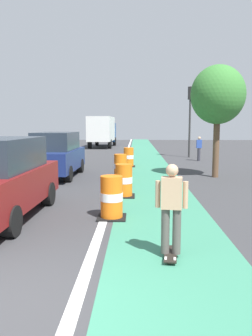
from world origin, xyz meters
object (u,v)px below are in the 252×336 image
object	(u,v)px
traffic_barrel_mid	(124,181)
traffic_barrel_far	(129,157)
delivery_truck_down_block	(102,130)
street_tree_sidewalk	(218,95)
traffic_barrel_front	(112,198)
skateboarder_on_lane	(171,208)
traffic_barrel_back	(120,167)
pedestrian_crossing	(199,148)
parked_suv_second	(57,154)
traffic_light_corner	(190,109)

from	to	relation	value
traffic_barrel_mid	traffic_barrel_far	world-z (taller)	same
delivery_truck_down_block	street_tree_sidewalk	world-z (taller)	street_tree_sidewalk
traffic_barrel_front	traffic_barrel_far	distance (m)	10.65
traffic_barrel_far	delivery_truck_down_block	world-z (taller)	delivery_truck_down_block
skateboarder_on_lane	traffic_barrel_back	size ratio (longest dim) A/B	1.55
skateboarder_on_lane	traffic_barrel_back	world-z (taller)	skateboarder_on_lane
skateboarder_on_lane	pedestrian_crossing	world-z (taller)	skateboarder_on_lane
parked_suv_second	street_tree_sidewalk	distance (m)	7.72
traffic_barrel_front	pedestrian_crossing	xyz separation A→B (m)	(4.78, 13.88, 0.33)
traffic_barrel_mid	street_tree_sidewalk	world-z (taller)	street_tree_sidewalk
traffic_barrel_far	traffic_light_corner	bearing A→B (deg)	52.50
traffic_barrel_front	street_tree_sidewalk	world-z (taller)	street_tree_sidewalk
parked_suv_second	traffic_barrel_front	world-z (taller)	parked_suv_second
traffic_barrel_far	traffic_barrel_back	bearing A→B (deg)	-93.51
pedestrian_crossing	traffic_barrel_far	bearing A→B (deg)	-144.84
parked_suv_second	traffic_barrel_front	size ratio (longest dim) A/B	4.23
pedestrian_crossing	street_tree_sidewalk	bearing A→B (deg)	-94.49
skateboarder_on_lane	traffic_barrel_back	bearing A→B (deg)	98.48
traffic_barrel_front	parked_suv_second	bearing A→B (deg)	113.91
delivery_truck_down_block	parked_suv_second	bearing A→B (deg)	-90.02
traffic_barrel_mid	traffic_barrel_far	bearing A→B (deg)	90.16
skateboarder_on_lane	traffic_barrel_mid	bearing A→B (deg)	101.43
skateboarder_on_lane	traffic_barrel_mid	world-z (taller)	skateboarder_on_lane
delivery_truck_down_block	pedestrian_crossing	world-z (taller)	delivery_truck_down_block
traffic_light_corner	street_tree_sidewalk	size ratio (longest dim) A/B	1.02
traffic_barrel_front	traffic_barrel_far	world-z (taller)	same
traffic_barrel_mid	traffic_barrel_far	size ratio (longest dim) A/B	1.00
traffic_barrel_far	delivery_truck_down_block	xyz separation A→B (m)	(-3.20, 17.01, 1.31)
traffic_barrel_front	traffic_light_corner	size ratio (longest dim) A/B	0.21
delivery_truck_down_block	street_tree_sidewalk	xyz separation A→B (m)	(7.25, -20.76, 1.82)
traffic_barrel_mid	delivery_truck_down_block	xyz separation A→B (m)	(-3.23, 25.07, 1.31)
skateboarder_on_lane	traffic_barrel_front	size ratio (longest dim) A/B	1.55
traffic_light_corner	street_tree_sidewalk	bearing A→B (deg)	-91.76
street_tree_sidewalk	pedestrian_crossing	bearing A→B (deg)	85.51
traffic_light_corner	street_tree_sidewalk	xyz separation A→B (m)	(-0.29, -9.40, 0.17)
traffic_barrel_far	pedestrian_crossing	xyz separation A→B (m)	(4.59, 3.23, 0.33)
skateboarder_on_lane	parked_suv_second	world-z (taller)	parked_suv_second
traffic_barrel_front	delivery_truck_down_block	size ratio (longest dim) A/B	0.14
traffic_barrel_front	traffic_barrel_mid	bearing A→B (deg)	85.30
traffic_barrel_front	traffic_light_corner	xyz separation A→B (m)	(4.52, 16.29, 2.97)
skateboarder_on_lane	traffic_barrel_back	xyz separation A→B (m)	(-1.32, 8.83, -0.38)
traffic_light_corner	pedestrian_crossing	distance (m)	3.58
parked_suv_second	traffic_light_corner	size ratio (longest dim) A/B	0.90
skateboarder_on_lane	parked_suv_second	bearing A→B (deg)	114.60
traffic_barrel_front	traffic_barrel_mid	distance (m)	2.60
traffic_barrel_back	traffic_barrel_far	bearing A→B (deg)	86.49
skateboarder_on_lane	traffic_barrel_far	distance (m)	13.20
traffic_barrel_front	traffic_barrel_back	distance (m)	6.33
skateboarder_on_lane	traffic_light_corner	world-z (taller)	traffic_light_corner
traffic_barrel_far	traffic_barrel_mid	bearing A→B (deg)	-89.84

